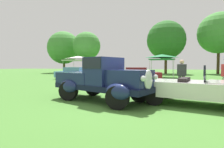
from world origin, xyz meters
name	(u,v)px	position (x,y,z in m)	size (l,w,h in m)	color
ground_plane	(115,104)	(0.00, 0.00, 0.00)	(120.00, 120.00, 0.00)	#42752D
feature_pickup_truck	(103,79)	(-0.59, 0.33, 0.86)	(4.30, 2.88, 1.70)	black
neighbor_convertible	(200,89)	(2.92, 0.61, 0.58)	(4.54, 2.59, 1.40)	silver
show_car_skyblue	(75,73)	(-7.09, 10.08, 0.60)	(4.01, 2.00, 1.22)	#669EDB
show_car_burgundy	(137,74)	(-0.69, 9.70, 0.60)	(4.30, 2.50, 1.22)	maroon
spectator_between_cars	(182,75)	(2.55, 3.70, 0.91)	(0.46, 0.38, 1.69)	#383838
canopy_tent_left_field	(78,58)	(-9.93, 16.15, 2.42)	(3.23, 3.23, 2.71)	#B7B7BC
canopy_tent_center_field	(162,57)	(1.32, 15.61, 2.42)	(2.86, 2.86, 2.71)	#B7B7BC
treeline_far_left	(64,48)	(-17.13, 24.20, 4.80)	(6.21, 6.21, 7.91)	brown
treeline_mid_left	(87,46)	(-11.22, 21.85, 4.73)	(4.72, 4.72, 7.11)	brown
treeline_center	(166,40)	(1.76, 25.58, 5.69)	(6.46, 6.46, 8.93)	#47331E
treeline_mid_right	(219,33)	(9.99, 26.84, 6.67)	(6.65, 6.65, 10.00)	#47331E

